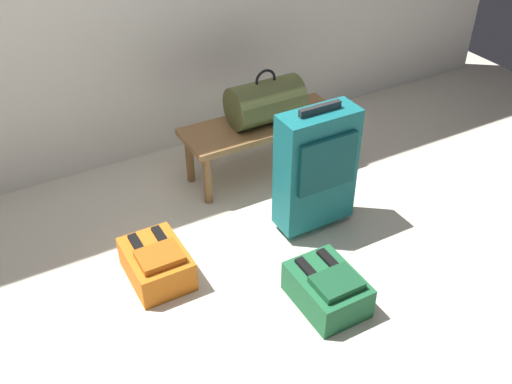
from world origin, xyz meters
TOP-DOWN VIEW (x-y plane):
  - ground_plane at (0.00, 0.00)m, footprint 6.60×6.60m
  - bench at (0.66, 1.00)m, footprint 1.00×0.36m
  - duffel_bag_olive at (0.68, 1.00)m, footprint 0.44×0.26m
  - cell_phone at (0.95, 0.96)m, footprint 0.07×0.14m
  - suitcase_upright_teal at (0.63, 0.38)m, footprint 0.43×0.20m
  - backpack_green at (0.36, -0.15)m, footprint 0.28×0.38m
  - backpack_orange at (-0.28, 0.42)m, footprint 0.28×0.38m

SIDE VIEW (x-z plane):
  - ground_plane at x=0.00m, z-range 0.00..0.00m
  - backpack_green at x=0.36m, z-range -0.01..0.20m
  - backpack_orange at x=-0.28m, z-range -0.01..0.20m
  - bench at x=0.66m, z-range 0.13..0.49m
  - cell_phone at x=0.95m, z-range 0.36..0.37m
  - suitcase_upright_teal at x=0.63m, z-range 0.01..0.77m
  - duffel_bag_olive at x=0.68m, z-range 0.32..0.66m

